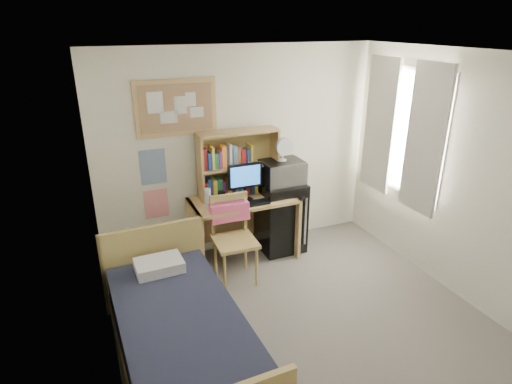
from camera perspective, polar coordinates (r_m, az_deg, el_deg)
name	(u,v)px	position (r m, az deg, el deg)	size (l,w,h in m)	color
floor	(320,342)	(4.37, 8.48, -19.22)	(3.60, 4.20, 0.02)	slate
ceiling	(340,57)	(3.31, 11.08, 17.28)	(3.60, 4.20, 0.02)	white
wall_back	(240,152)	(5.42, -2.09, 5.32)	(3.60, 0.04, 2.60)	white
wall_left	(103,261)	(3.17, -19.68, -8.71)	(0.04, 4.20, 2.60)	white
wall_right	(485,188)	(4.80, 28.23, 0.42)	(0.04, 4.20, 2.60)	white
window_unit	(403,132)	(5.47, 18.99, 7.57)	(0.10, 1.40, 1.70)	white
curtain_left	(425,140)	(5.17, 21.60, 6.43)	(0.04, 0.55, 1.70)	silver
curtain_right	(380,125)	(5.75, 16.17, 8.55)	(0.04, 0.55, 1.70)	silver
bulletin_board	(176,108)	(5.04, -10.61, 10.98)	(0.94, 0.03, 0.64)	#A07A54
poster_wave	(153,167)	(5.16, -13.58, 3.28)	(0.30, 0.01, 0.42)	#244D91
poster_japan	(156,204)	(5.32, -13.13, -1.52)	(0.28, 0.01, 0.36)	red
desk	(244,228)	(5.41, -1.64, -4.87)	(1.30, 0.65, 0.81)	tan
desk_chair	(235,241)	(4.90, -2.81, -6.53)	(0.51, 0.51, 1.02)	tan
mini_fridge	(280,216)	(5.62, 3.24, -3.16)	(0.55, 0.55, 0.93)	black
bed	(182,341)	(3.95, -9.88, -18.97)	(1.01, 2.03, 0.56)	black
hutch	(239,164)	(5.23, -2.35, 3.80)	(1.00, 0.25, 0.82)	tan
monitor	(245,183)	(5.11, -1.47, 1.19)	(0.43, 0.03, 0.45)	black
keyboard	(250,204)	(5.07, -0.86, -1.60)	(0.48, 0.15, 0.02)	black
speaker_left	(222,198)	(5.07, -4.61, -0.80)	(0.07, 0.07, 0.17)	black
speaker_right	(268,190)	(5.27, 1.57, 0.21)	(0.07, 0.07, 0.17)	black
water_bottle	(208,199)	(4.97, -6.44, -0.87)	(0.07, 0.07, 0.24)	silver
hoodie	(229,212)	(4.95, -3.59, -2.62)	(0.45, 0.14, 0.22)	#FF618F
microwave	(282,172)	(5.37, 3.48, 2.68)	(0.51, 0.38, 0.29)	#B5B5BA
desk_fan	(282,150)	(5.29, 3.55, 5.57)	(0.22, 0.22, 0.27)	silver
pillow	(159,265)	(4.36, -12.79, -9.52)	(0.46, 0.32, 0.11)	silver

